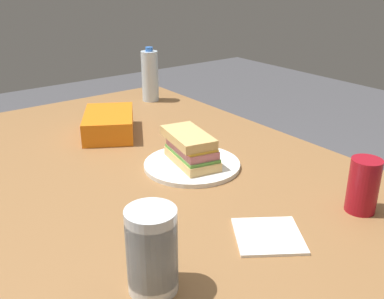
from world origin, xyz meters
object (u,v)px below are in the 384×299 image
dining_table (148,198)px  plastic_cup_stack (152,251)px  water_bottle_tall (150,76)px  sandwich (191,148)px  paper_plate (192,165)px  chip_bag (109,124)px  soda_can_red (363,186)px

dining_table → plastic_cup_stack: (-0.43, 0.25, 0.17)m
plastic_cup_stack → dining_table: bearing=-30.1°
water_bottle_tall → plastic_cup_stack: (-0.95, 0.59, -0.02)m
sandwich → plastic_cup_stack: bearing=136.0°
paper_plate → chip_bag: 0.36m
soda_can_red → paper_plate: bearing=21.4°
paper_plate → sandwich: bearing=15.1°
soda_can_red → plastic_cup_stack: 0.50m
dining_table → water_bottle_tall: 0.66m
paper_plate → soda_can_red: size_ratio=2.10×
water_bottle_tall → dining_table: bearing=147.1°
paper_plate → plastic_cup_stack: plastic_cup_stack is taller
dining_table → chip_bag: 0.31m
paper_plate → sandwich: sandwich is taller
paper_plate → water_bottle_tall: (0.61, -0.25, 0.09)m
paper_plate → plastic_cup_stack: bearing=135.6°
dining_table → chip_bag: (0.28, -0.03, 0.13)m
sandwich → soda_can_red: 0.44m
sandwich → chip_bag: bearing=9.7°
sandwich → water_bottle_tall: bearing=-22.5°
soda_can_red → sandwich: bearing=21.4°
chip_bag → plastic_cup_stack: bearing=-171.9°
plastic_cup_stack → water_bottle_tall: bearing=-31.7°
sandwich → water_bottle_tall: 0.65m
sandwich → paper_plate: bearing=-164.9°
paper_plate → water_bottle_tall: size_ratio=1.22×
chip_bag → water_bottle_tall: water_bottle_tall is taller
paper_plate → sandwich: (0.00, 0.00, 0.05)m
chip_bag → water_bottle_tall: size_ratio=1.09×
dining_table → sandwich: sandwich is taller
sandwich → chip_bag: (0.35, 0.06, -0.02)m
chip_bag → plastic_cup_stack: (-0.71, 0.28, 0.04)m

